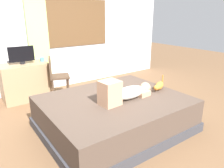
{
  "coord_description": "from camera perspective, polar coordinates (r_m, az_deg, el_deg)",
  "views": [
    {
      "loc": [
        -1.69,
        -2.38,
        1.7
      ],
      "look_at": [
        0.13,
        0.18,
        0.65
      ],
      "focal_mm": 34.14,
      "sensor_mm": 36.0,
      "label": 1
    }
  ],
  "objects": [
    {
      "name": "tv_monitor",
      "position": [
        4.57,
        -23.09,
        7.18
      ],
      "size": [
        0.48,
        0.1,
        0.35
      ],
      "color": "black",
      "rests_on": "desk"
    },
    {
      "name": "cat",
      "position": [
        3.57,
        12.48,
        -0.49
      ],
      "size": [
        0.34,
        0.21,
        0.21
      ],
      "color": "#C67A2D",
      "rests_on": "bed"
    },
    {
      "name": "curtain_left",
      "position": [
        4.91,
        -19.21,
        11.98
      ],
      "size": [
        0.44,
        0.06,
        2.46
      ],
      "primitive_type": "cube",
      "color": "#ADCC75",
      "rests_on": "ground"
    },
    {
      "name": "desk",
      "position": [
        4.7,
        -22.2,
        0.59
      ],
      "size": [
        0.9,
        0.56,
        0.74
      ],
      "color": "#997A56",
      "rests_on": "ground"
    },
    {
      "name": "chair_by_desk",
      "position": [
        4.5,
        -14.78,
        2.48
      ],
      "size": [
        0.48,
        0.48,
        0.86
      ],
      "color": "#4C3828",
      "rests_on": "ground"
    },
    {
      "name": "cup",
      "position": [
        4.7,
        -18.22,
        6.27
      ],
      "size": [
        0.08,
        0.08,
        0.09
      ],
      "primitive_type": "cylinder",
      "color": "teal",
      "rests_on": "desk"
    },
    {
      "name": "back_wall_with_window",
      "position": [
        5.1,
        -16.42,
        14.93
      ],
      "size": [
        6.4,
        0.14,
        2.9
      ],
      "color": "silver",
      "rests_on": "ground"
    },
    {
      "name": "bed",
      "position": [
        3.27,
        0.61,
        -7.96
      ],
      "size": [
        2.09,
        1.7,
        0.5
      ],
      "color": "#38383D",
      "rests_on": "ground"
    },
    {
      "name": "person_lying",
      "position": [
        3.08,
        3.48,
        -2.2
      ],
      "size": [
        0.94,
        0.32,
        0.34
      ],
      "color": "silver",
      "rests_on": "bed"
    },
    {
      "name": "ground_plane",
      "position": [
        3.38,
        -0.1,
        -11.73
      ],
      "size": [
        16.0,
        16.0,
        0.0
      ],
      "primitive_type": "plane",
      "color": "brown"
    }
  ]
}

